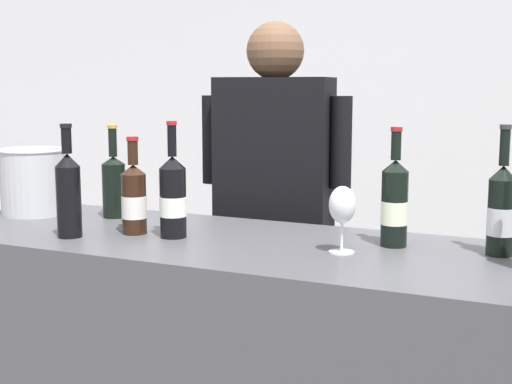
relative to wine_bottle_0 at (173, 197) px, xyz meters
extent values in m
cube|color=white|center=(0.21, 2.64, 0.27)|extent=(8.00, 0.10, 2.80)
cylinder|color=black|center=(0.00, 0.00, -0.02)|extent=(0.08, 0.08, 0.21)
cone|color=black|center=(0.00, 0.00, 0.10)|extent=(0.08, 0.08, 0.04)
cylinder|color=black|center=(0.00, 0.00, 0.17)|extent=(0.03, 0.03, 0.09)
cylinder|color=maroon|center=(0.00, 0.00, 0.22)|extent=(0.03, 0.03, 0.01)
cylinder|color=silver|center=(0.00, 0.00, -0.03)|extent=(0.08, 0.08, 0.06)
cylinder|color=black|center=(-0.14, 0.00, -0.03)|extent=(0.08, 0.08, 0.19)
cone|color=black|center=(-0.14, 0.00, 0.08)|extent=(0.08, 0.08, 0.03)
cylinder|color=black|center=(-0.14, 0.00, 0.13)|extent=(0.03, 0.03, 0.07)
cylinder|color=maroon|center=(-0.14, 0.00, 0.17)|extent=(0.04, 0.04, 0.01)
cylinder|color=silver|center=(-0.14, 0.00, -0.04)|extent=(0.08, 0.08, 0.07)
cylinder|color=black|center=(0.93, 0.17, -0.02)|extent=(0.07, 0.07, 0.21)
cone|color=black|center=(0.93, 0.17, 0.10)|extent=(0.07, 0.07, 0.04)
cylinder|color=black|center=(0.93, 0.17, 0.17)|extent=(0.03, 0.03, 0.10)
cylinder|color=#333338|center=(0.93, 0.17, 0.22)|extent=(0.03, 0.03, 0.01)
cylinder|color=silver|center=(0.93, 0.17, -0.03)|extent=(0.08, 0.08, 0.08)
cylinder|color=black|center=(-0.36, 0.20, -0.03)|extent=(0.08, 0.08, 0.19)
cone|color=black|center=(-0.36, 0.20, 0.08)|extent=(0.08, 0.08, 0.03)
cylinder|color=black|center=(-0.36, 0.20, 0.14)|extent=(0.03, 0.03, 0.10)
cylinder|color=#B79333|center=(-0.36, 0.20, 0.19)|extent=(0.03, 0.03, 0.01)
cylinder|color=black|center=(-0.29, -0.13, -0.02)|extent=(0.07, 0.07, 0.22)
cone|color=black|center=(-0.29, -0.13, 0.11)|extent=(0.07, 0.07, 0.04)
cylinder|color=black|center=(-0.29, -0.13, 0.17)|extent=(0.03, 0.03, 0.08)
cylinder|color=black|center=(-0.29, -0.13, 0.21)|extent=(0.04, 0.04, 0.01)
cylinder|color=black|center=(0.64, 0.16, -0.02)|extent=(0.08, 0.08, 0.22)
cone|color=black|center=(0.64, 0.16, 0.11)|extent=(0.08, 0.08, 0.03)
cylinder|color=black|center=(0.64, 0.16, 0.16)|extent=(0.03, 0.03, 0.08)
cylinder|color=maroon|center=(0.64, 0.16, 0.21)|extent=(0.03, 0.03, 0.01)
cylinder|color=#E4EFC8|center=(0.64, 0.16, -0.03)|extent=(0.08, 0.08, 0.07)
cylinder|color=silver|center=(0.53, 0.02, -0.12)|extent=(0.07, 0.07, 0.00)
cylinder|color=silver|center=(0.53, 0.02, -0.08)|extent=(0.01, 0.01, 0.08)
ellipsoid|color=silver|center=(0.53, 0.02, 0.01)|extent=(0.07, 0.07, 0.10)
ellipsoid|color=maroon|center=(0.53, 0.02, -0.01)|extent=(0.06, 0.06, 0.04)
cylinder|color=silver|center=(-0.66, 0.13, -0.01)|extent=(0.23, 0.23, 0.23)
torus|color=silver|center=(-0.66, 0.13, 0.10)|extent=(0.24, 0.24, 0.01)
cube|color=black|center=(0.06, 0.63, -0.70)|extent=(0.41, 0.29, 0.87)
cube|color=black|center=(0.06, 0.63, 0.05)|extent=(0.45, 0.30, 0.62)
sphere|color=brown|center=(0.06, 0.63, 0.46)|extent=(0.21, 0.21, 0.21)
cylinder|color=black|center=(0.31, 0.67, 0.13)|extent=(0.08, 0.08, 0.34)
cylinder|color=black|center=(-0.18, 0.60, 0.13)|extent=(0.08, 0.08, 0.34)
camera|label=1|loc=(1.12, -1.82, 0.33)|focal=49.93mm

